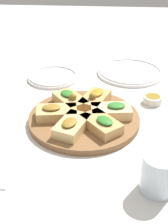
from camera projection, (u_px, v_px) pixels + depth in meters
The scene contains 12 objects.
ground_plane at pixel (84, 121), 0.93m from camera, with size 3.00×3.00×0.00m, color silver.
serving_board at pixel (84, 119), 0.92m from camera, with size 0.33×0.33×0.02m, color brown.
focaccia_slice_0 at pixel (111, 111), 0.91m from camera, with size 0.12×0.08×0.04m.
focaccia_slice_1 at pixel (95, 99), 0.97m from camera, with size 0.10×0.13×0.05m.
focaccia_slice_2 at pixel (70, 100), 0.97m from camera, with size 0.12×0.13×0.05m.
focaccia_slice_3 at pixel (56, 113), 0.91m from camera, with size 0.12×0.08×0.04m.
focaccia_slice_4 at pixel (72, 126), 0.85m from camera, with size 0.10×0.13×0.04m.
focaccia_slice_5 at pixel (101, 124), 0.86m from camera, with size 0.13×0.13×0.04m.
plate_left at pixel (53, 77), 1.18m from camera, with size 0.19×0.19×0.02m.
plate_right at pixel (130, 72), 1.22m from camera, with size 0.26×0.26×0.02m.
water_glass at pixel (159, 173), 0.67m from camera, with size 0.08×0.08×0.09m, color silver.
dipping_bowl at pixel (153, 99), 1.02m from camera, with size 0.06×0.06×0.02m.
Camera 1 is at (0.06, -0.78, 0.51)m, focal length 50.00 mm.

